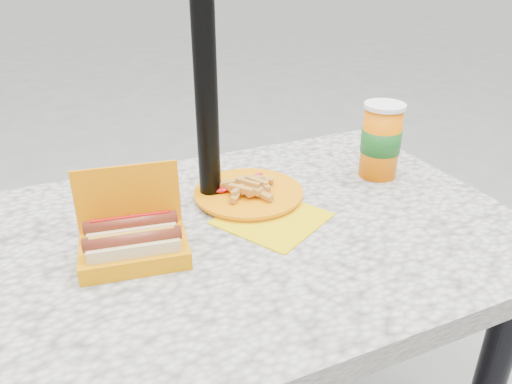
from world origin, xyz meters
name	(u,v)px	position (x,y,z in m)	size (l,w,h in m)	color
picnic_table	(238,272)	(0.00, 0.00, 0.64)	(1.20, 0.80, 0.75)	beige
umbrella_pole	(204,45)	(0.00, 0.16, 1.10)	(0.05, 0.05, 2.20)	black
hotdog_box	(133,241)	(-0.22, -0.01, 0.79)	(0.22, 0.17, 0.16)	orange
fries_plate	(249,194)	(0.08, 0.11, 0.76)	(0.27, 0.38, 0.05)	#E4C100
soda_cup	(381,140)	(0.43, 0.10, 0.84)	(0.10, 0.10, 0.19)	#FF7200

